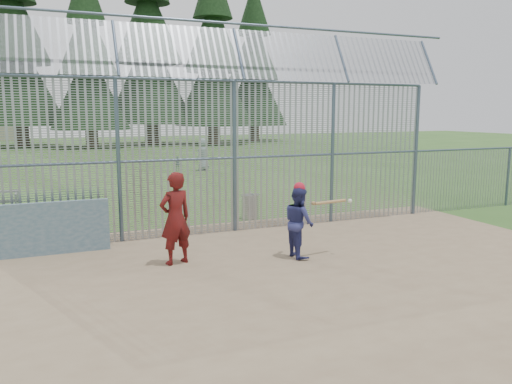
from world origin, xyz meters
name	(u,v)px	position (x,y,z in m)	size (l,w,h in m)	color
ground	(293,268)	(0.00, 0.00, 0.00)	(120.00, 120.00, 0.00)	#2D511E
dirt_infield	(304,274)	(0.00, -0.50, 0.01)	(14.00, 10.00, 0.02)	#756047
dugout_wall	(51,228)	(-4.60, 2.90, 0.62)	(2.50, 0.12, 1.20)	#38566B
batter	(299,222)	(0.46, 0.63, 0.80)	(0.76, 0.59, 1.57)	navy
onlooker	(175,218)	(-2.18, 1.15, 1.00)	(0.71, 0.47, 1.96)	maroon
bg_kid_standing	(203,155)	(3.25, 17.61, 0.89)	(0.87, 0.56, 1.78)	slate
bg_kid_seated	(178,164)	(1.90, 17.96, 0.40)	(0.46, 0.19, 0.79)	slate
batting_gear	(307,191)	(0.63, 0.59, 1.48)	(1.27, 0.49, 0.51)	#AD172A
trash_can	(250,206)	(0.96, 4.81, 0.38)	(0.56, 0.56, 0.82)	gray
backstop_fence	(297,143)	(1.81, 3.43, 2.36)	(20.09, 0.81, 5.30)	#47566B
conifer_row	(117,31)	(1.93, 41.51, 10.83)	(38.48, 12.26, 20.20)	#332319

